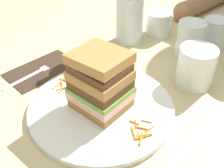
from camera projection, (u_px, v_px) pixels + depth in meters
ground_plane at (102, 103)px, 0.60m from camera, size 3.00×3.00×0.00m
main_plate at (101, 108)px, 0.58m from camera, size 0.30×0.30×0.01m
sandwich at (100, 82)px, 0.54m from camera, size 0.12×0.11×0.12m
carrot_shred_0 at (63, 90)px, 0.61m from camera, size 0.01×0.03×0.00m
carrot_shred_1 at (64, 80)px, 0.64m from camera, size 0.02×0.01×0.00m
carrot_shred_2 at (63, 79)px, 0.64m from camera, size 0.02×0.03×0.00m
carrot_shred_3 at (57, 85)px, 0.63m from camera, size 0.01×0.03×0.00m
carrot_shred_4 at (61, 82)px, 0.64m from camera, size 0.03×0.02×0.00m
carrot_shred_5 at (61, 89)px, 0.62m from camera, size 0.01×0.02×0.00m
carrot_shred_6 at (137, 122)px, 0.53m from camera, size 0.02×0.02×0.00m
carrot_shred_7 at (141, 139)px, 0.50m from camera, size 0.02×0.03×0.00m
carrot_shred_8 at (133, 123)px, 0.53m from camera, size 0.02×0.01×0.00m
carrot_shred_9 at (133, 133)px, 0.51m from camera, size 0.03×0.02×0.00m
carrot_shred_10 at (138, 135)px, 0.51m from camera, size 0.01×0.02×0.00m
carrot_shred_11 at (144, 137)px, 0.51m from camera, size 0.02×0.03×0.00m
carrot_shred_12 at (150, 129)px, 0.52m from camera, size 0.00×0.02×0.00m
carrot_shred_13 at (146, 121)px, 0.54m from camera, size 0.02×0.01×0.00m
carrot_shred_14 at (144, 135)px, 0.51m from camera, size 0.01×0.02×0.00m
carrot_shred_15 at (141, 129)px, 0.52m from camera, size 0.03×0.02×0.00m
napkin_dark at (42, 69)px, 0.70m from camera, size 0.11×0.18×0.00m
fork at (34, 72)px, 0.68m from camera, size 0.03×0.17×0.00m
juice_glass at (195, 69)px, 0.63m from camera, size 0.08×0.08×0.09m
empty_tumbler_0 at (159, 23)px, 0.83m from camera, size 0.07×0.07×0.07m
empty_tumbler_1 at (214, 34)px, 0.76m from camera, size 0.07×0.07×0.09m
empty_tumbler_3 at (190, 40)px, 0.72m from camera, size 0.07×0.07×0.10m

